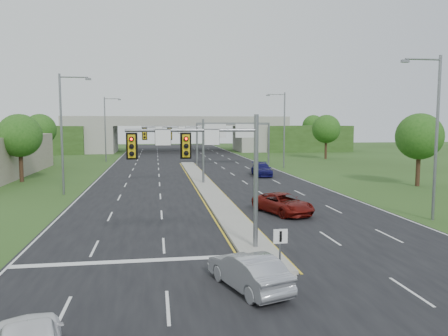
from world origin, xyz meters
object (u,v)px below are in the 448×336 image
signal_mast_near (212,160)px  keep_right_sign (280,245)px  overpass (178,136)px  car_silver (248,271)px  signal_mast_far (182,141)px  car_far_b (262,169)px  sign_gantry (232,132)px  car_far_a (283,203)px

signal_mast_near → keep_right_sign: signal_mast_near is taller
overpass → car_silver: (-1.50, -85.25, -2.81)m
signal_mast_near → signal_mast_far: (0.00, 25.00, 0.00)m
signal_mast_far → car_far_b: bearing=31.5°
sign_gantry → keep_right_sign: bearing=-97.7°
overpass → keep_right_sign: bearing=-90.0°
signal_mast_far → overpass: bearing=87.6°
overpass → car_far_b: (8.00, -48.77, -2.74)m
signal_mast_far → signal_mast_near: bearing=-90.0°
signal_mast_near → overpass: (2.26, 80.07, -1.17)m
keep_right_sign → overpass: bearing=90.0°
overpass → sign_gantry: bearing=-79.2°
car_silver → car_far_a: 14.89m
signal_mast_far → car_far_b: 12.66m
signal_mast_near → sign_gantry: size_ratio=0.60×
car_silver → car_far_b: size_ratio=0.80×
overpass → car_far_a: (4.03, -71.42, -2.80)m
car_far_a → car_far_b: 22.99m
sign_gantry → car_far_b: size_ratio=2.11×
signal_mast_near → overpass: bearing=88.4°
keep_right_sign → car_silver: bearing=-154.4°
signal_mast_far → car_silver: bearing=-88.6°
signal_mast_near → car_silver: (0.76, -5.17, -3.98)m
overpass → car_silver: size_ratio=18.21×
car_far_a → overpass: bearing=73.5°
sign_gantry → car_far_b: (1.32, -13.69, -4.42)m
overpass → car_far_b: overpass is taller
keep_right_sign → overpass: (0.00, 84.53, 2.04)m
sign_gantry → car_far_b: sign_gantry is taller
overpass → car_far_b: bearing=-80.7°
overpass → signal_mast_near: bearing=-91.6°
signal_mast_far → keep_right_sign: bearing=-85.6°
car_silver → car_far_b: 37.69m
signal_mast_near → sign_gantry: bearing=78.8°
overpass → car_far_a: 71.59m
keep_right_sign → car_far_a: bearing=72.9°
sign_gantry → car_far_a: (-2.66, -36.34, -4.49)m
signal_mast_near → car_far_b: (10.27, 31.30, -3.91)m
signal_mast_near → overpass: overpass is taller
sign_gantry → overpass: overpass is taller
keep_right_sign → car_far_a: keep_right_sign is taller
car_silver → car_far_a: size_ratio=0.83×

